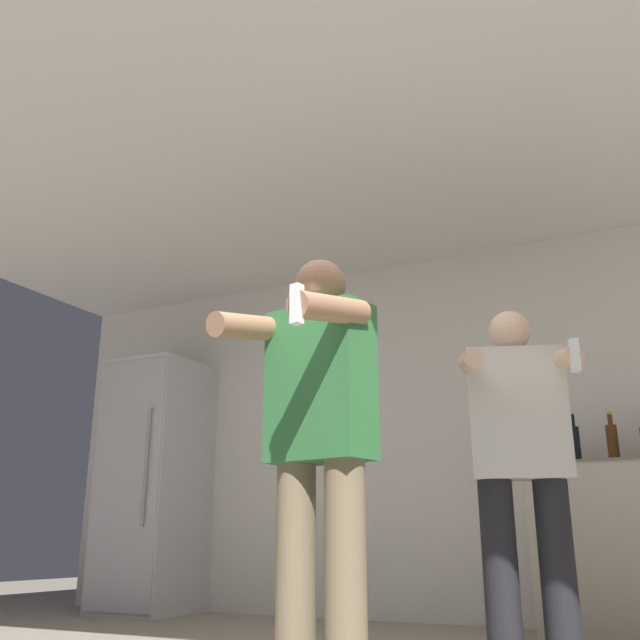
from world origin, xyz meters
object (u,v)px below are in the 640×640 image
object	(u,v)px
refrigerator	(155,484)
bottle_dark_rum	(613,442)
person_man_side	(520,460)
person_woman_foreground	(318,434)
bottle_red_label	(575,444)

from	to	relation	value
refrigerator	bottle_dark_rum	size ratio (longest dim) A/B	5.93
person_man_side	bottle_dark_rum	bearing A→B (deg)	77.90
refrigerator	person_woman_foreground	distance (m)	3.23
bottle_dark_rum	person_woman_foreground	size ratio (longest dim) A/B	0.20
bottle_dark_rum	person_man_side	xyz separation A→B (m)	(-0.29, -1.36, -0.22)
bottle_dark_rum	bottle_red_label	size ratio (longest dim) A/B	0.95
bottle_dark_rum	person_woman_foreground	distance (m)	2.38
bottle_dark_rum	person_man_side	world-z (taller)	person_man_side
person_woman_foreground	person_man_side	xyz separation A→B (m)	(0.59, 0.84, -0.04)
refrigerator	bottle_red_label	distance (m)	3.13
bottle_red_label	person_woman_foreground	world-z (taller)	person_woman_foreground
bottle_red_label	person_woman_foreground	bearing A→B (deg)	-106.74
refrigerator	person_man_side	xyz separation A→B (m)	(3.05, -1.25, -0.08)
refrigerator	bottle_red_label	xyz separation A→B (m)	(3.12, 0.11, 0.14)
refrigerator	bottle_red_label	bearing A→B (deg)	2.02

